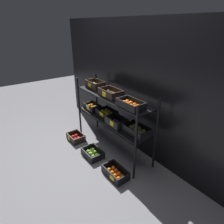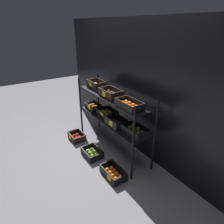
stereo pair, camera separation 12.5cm
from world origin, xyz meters
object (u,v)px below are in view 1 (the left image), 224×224
Objects in this scene: display_rack at (112,109)px; crate_ground_apple_red at (76,138)px; crate_ground_tangerine at (115,173)px; crate_ground_apple_green at (93,154)px.

display_rack is 5.03× the size of crate_ground_apple_red.
crate_ground_apple_green is at bearing -177.54° from crate_ground_tangerine.
crate_ground_apple_red is (-0.58, -0.38, -0.68)m from display_rack.
crate_ground_apple_green is 0.91× the size of crate_ground_tangerine.
display_rack is 0.95m from crate_ground_tangerine.
display_rack is at bearing 33.39° from crate_ground_apple_red.
crate_ground_apple_red is 1.15m from crate_ground_tangerine.
crate_ground_tangerine is (0.56, 0.02, -0.00)m from crate_ground_apple_green.
crate_ground_tangerine is at bearing 2.46° from crate_ground_apple_green.
crate_ground_apple_green is at bearing -89.74° from display_rack.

